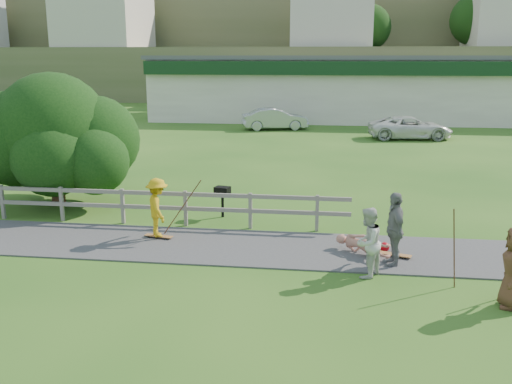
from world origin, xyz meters
TOP-DOWN VIEW (x-y plane):
  - ground at (0.00, 0.00)m, footprint 260.00×260.00m
  - path at (0.00, 1.50)m, footprint 34.00×3.00m
  - fence at (-4.62, 3.30)m, footprint 15.05×0.10m
  - strip_mall at (4.00, 34.94)m, footprint 32.50×10.75m
  - hillside at (0.00, 91.31)m, footprint 220.00×67.00m
  - skater_rider at (-2.44, 1.93)m, footprint 1.06×1.24m
  - skater_fallen at (3.25, 1.34)m, footprint 1.27×1.46m
  - spectator_a at (3.27, -0.15)m, footprint 0.96×1.03m
  - spectator_b at (3.96, 0.69)m, footprint 0.63×1.16m
  - car_silver at (-1.70, 26.95)m, footprint 4.84×2.74m
  - car_white at (7.16, 23.46)m, footprint 5.34×2.92m
  - tree at (-7.13, 5.32)m, footprint 6.29×6.29m
  - bbq at (-1.07, 4.41)m, footprint 0.53×0.45m
  - longboard_rider at (-2.44, 1.93)m, footprint 0.85×0.36m
  - longboard_fallen at (4.05, 1.24)m, footprint 0.91×0.48m
  - helmet at (3.85, 1.69)m, footprint 0.26×0.26m
  - pole_rider at (-1.84, 2.33)m, footprint 0.03×0.03m
  - pole_spec_left at (5.15, -0.54)m, footprint 0.03×0.03m

SIDE VIEW (x-z plane):
  - ground at x=0.00m, z-range 0.00..0.00m
  - path at x=0.00m, z-range 0.00..0.04m
  - longboard_rider at x=-2.44m, z-range 0.00..0.09m
  - longboard_fallen at x=4.05m, z-range 0.00..0.10m
  - helmet at x=3.85m, z-range 0.00..0.26m
  - skater_fallen at x=3.25m, z-range 0.00..0.57m
  - bbq at x=-1.07m, z-range 0.00..1.00m
  - car_white at x=7.16m, z-range 0.00..1.42m
  - fence at x=-4.62m, z-range 0.17..1.27m
  - car_silver at x=-1.70m, z-range 0.00..1.51m
  - skater_rider at x=-2.44m, z-range 0.00..1.67m
  - spectator_a at x=3.27m, z-range 0.00..1.68m
  - pole_spec_left at x=5.15m, z-range 0.00..1.84m
  - spectator_b at x=3.96m, z-range 0.00..1.88m
  - pole_rider at x=-1.84m, z-range 0.00..2.03m
  - tree at x=-7.13m, z-range 0.00..3.46m
  - strip_mall at x=4.00m, z-range 0.03..5.13m
  - hillside at x=0.00m, z-range -9.34..38.16m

